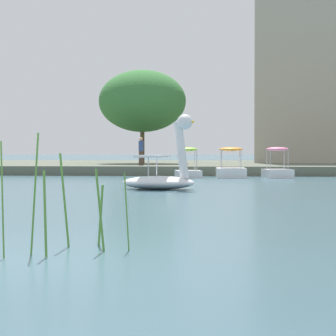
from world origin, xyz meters
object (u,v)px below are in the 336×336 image
(pedal_boat_orange, at_px, (231,169))
(pedal_boat_pink, at_px, (277,169))
(tree_sapling_by_fence, at_px, (142,101))
(pedal_boat_lime, at_px, (188,169))
(person_on_path, at_px, (141,151))
(swan_boat, at_px, (162,174))

(pedal_boat_orange, distance_m, pedal_boat_pink, 2.32)
(pedal_boat_orange, xyz_separation_m, tree_sapling_by_fence, (-5.96, 10.77, 4.28))
(pedal_boat_lime, relative_size, tree_sapling_by_fence, 0.25)
(tree_sapling_by_fence, bearing_deg, pedal_boat_pink, -52.67)
(pedal_boat_pink, distance_m, tree_sapling_by_fence, 14.31)
(tree_sapling_by_fence, height_order, person_on_path, tree_sapling_by_fence)
(pedal_boat_lime, relative_size, pedal_boat_pink, 0.97)
(swan_boat, xyz_separation_m, pedal_boat_lime, (0.22, 10.74, -0.09))
(swan_boat, xyz_separation_m, pedal_boat_orange, (2.39, 10.83, -0.09))
(swan_boat, distance_m, pedal_boat_orange, 11.09)
(swan_boat, bearing_deg, pedal_boat_pink, 66.34)
(pedal_boat_pink, bearing_deg, pedal_boat_orange, 177.87)
(person_on_path, bearing_deg, swan_boat, -79.67)
(pedal_boat_lime, xyz_separation_m, tree_sapling_by_fence, (-3.80, 10.87, 4.28))
(swan_boat, bearing_deg, tree_sapling_by_fence, 99.39)
(swan_boat, relative_size, pedal_boat_lime, 1.30)
(swan_boat, bearing_deg, pedal_boat_orange, 77.58)
(pedal_boat_lime, relative_size, person_on_path, 1.29)
(swan_boat, relative_size, tree_sapling_by_fence, 0.33)
(pedal_boat_lime, bearing_deg, swan_boat, -91.18)
(pedal_boat_lime, height_order, pedal_boat_orange, pedal_boat_orange)
(pedal_boat_pink, height_order, person_on_path, person_on_path)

